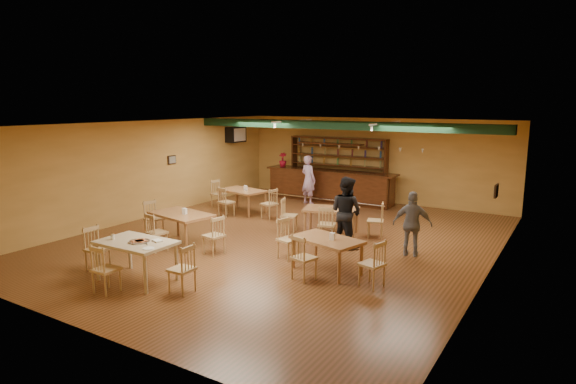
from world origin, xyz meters
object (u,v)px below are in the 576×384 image
Objects in this scene: bar_counter at (330,186)px; near_table at (137,261)px; dining_table_b at (331,221)px; dining_table_c at (182,229)px; dining_table_d at (327,255)px; dining_table_a at (243,201)px; patron_right_a at (346,212)px; patron_bar at (308,180)px.

near_table is (0.31, -9.19, -0.16)m from bar_counter.
bar_counter reaches higher than dining_table_b.
dining_table_c reaches higher than dining_table_b.
bar_counter is at bearing 100.26° from dining_table_b.
near_table reaches higher than dining_table_d.
patron_right_a reaches higher than dining_table_a.
patron_right_a reaches higher than dining_table_c.
near_table is (-3.01, -2.46, 0.04)m from dining_table_d.
dining_table_a is 3.77m from dining_table_b.
dining_table_c reaches higher than dining_table_d.
dining_table_c is 6.05m from patron_bar.
dining_table_c is 4.15m from patron_right_a.
bar_counter is at bearing -44.95° from patron_right_a.
patron_right_a reaches higher than patron_bar.
patron_right_a is (3.61, 2.00, 0.48)m from dining_table_c.
patron_bar is (1.14, 2.34, 0.48)m from dining_table_a.
dining_table_c is at bearing 103.89° from patron_bar.
patron_right_a is (4.46, -1.69, 0.50)m from dining_table_a.
dining_table_b is 0.85× the size of patron_bar.
dining_table_c is 2.55m from near_table.
patron_bar reaches higher than dining_table_d.
near_table is at bearing -126.22° from dining_table_b.
bar_counter reaches higher than dining_table_c.
patron_bar is at bearing 74.44° from dining_table_a.
bar_counter is 2.80× the size of patron_right_a.
dining_table_d is at bearing -82.35° from dining_table_b.
bar_counter is at bearing 131.06° from dining_table_d.
dining_table_a is 1.04× the size of dining_table_d.
near_table is (1.88, -6.03, 0.03)m from dining_table_a.
dining_table_a is 2.65m from patron_bar.
patron_bar reaches higher than dining_table_a.
dining_table_b is at bearing 70.27° from near_table.
patron_bar is 0.98× the size of patron_right_a.
dining_table_a reaches higher than dining_table_b.
dining_table_b is at bearing 55.03° from dining_table_c.
bar_counter is 0.98m from patron_bar.
near_table reaches higher than dining_table_c.
dining_table_c is 0.93× the size of patron_bar.
bar_counter is 3.27× the size of dining_table_a.
patron_right_a is (0.80, -0.80, 0.52)m from dining_table_b.
near_table is (-1.79, -5.14, 0.04)m from dining_table_b.
dining_table_d is 0.95× the size of near_table.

